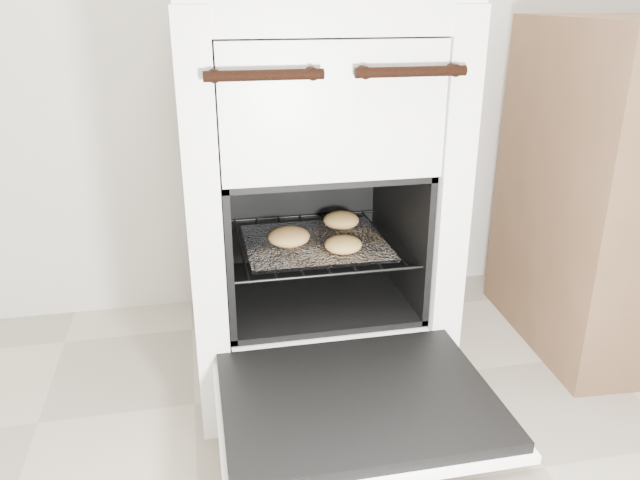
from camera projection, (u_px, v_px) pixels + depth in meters
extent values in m
cube|color=white|center=(307.00, 196.00, 1.46)|extent=(0.55, 0.59, 0.85)
cylinder|color=black|center=(264.00, 75.00, 1.04)|extent=(0.20, 0.02, 0.02)
cylinder|color=black|center=(411.00, 72.00, 1.09)|extent=(0.20, 0.02, 0.02)
cube|color=black|center=(358.00, 399.00, 1.11)|extent=(0.48, 0.37, 0.02)
cube|color=white|center=(358.00, 406.00, 1.12)|extent=(0.50, 0.39, 0.01)
cylinder|color=black|center=(226.00, 249.00, 1.39)|extent=(0.01, 0.39, 0.01)
cylinder|color=black|center=(396.00, 236.00, 1.46)|extent=(0.01, 0.39, 0.01)
cylinder|color=black|center=(331.00, 275.00, 1.26)|extent=(0.40, 0.01, 0.01)
cylinder|color=black|center=(300.00, 216.00, 1.59)|extent=(0.40, 0.01, 0.01)
cylinder|color=black|center=(241.00, 248.00, 1.40)|extent=(0.01, 0.37, 0.01)
cylinder|color=black|center=(265.00, 246.00, 1.41)|extent=(0.01, 0.37, 0.01)
cylinder|color=black|center=(290.00, 244.00, 1.42)|extent=(0.01, 0.37, 0.01)
cylinder|color=black|center=(313.00, 242.00, 1.43)|extent=(0.01, 0.37, 0.01)
cylinder|color=black|center=(337.00, 240.00, 1.44)|extent=(0.01, 0.37, 0.01)
cylinder|color=black|center=(360.00, 239.00, 1.45)|extent=(0.01, 0.37, 0.01)
cylinder|color=black|center=(383.00, 237.00, 1.46)|extent=(0.01, 0.37, 0.01)
cube|color=white|center=(315.00, 243.00, 1.41)|extent=(0.31, 0.28, 0.01)
ellipsoid|color=tan|center=(341.00, 220.00, 1.48)|extent=(0.11, 0.11, 0.04)
ellipsoid|color=tan|center=(289.00, 236.00, 1.38)|extent=(0.11, 0.11, 0.04)
ellipsoid|color=tan|center=(343.00, 244.00, 1.34)|extent=(0.10, 0.10, 0.04)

